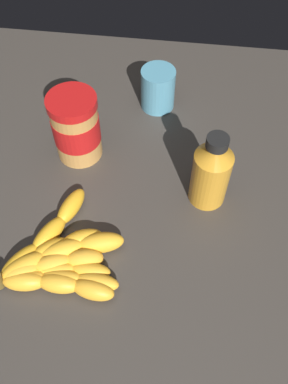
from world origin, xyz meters
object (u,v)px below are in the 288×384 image
at_px(peanut_butter_jar, 76,127).
at_px(honey_bottle, 211,172).
at_px(banana_bunch, 56,261).
at_px(coffee_mug, 158,88).

relative_size(peanut_butter_jar, honey_bottle, 0.89).
distance_m(banana_bunch, honey_bottle, 0.30).
relative_size(peanut_butter_jar, coffee_mug, 1.30).
distance_m(banana_bunch, peanut_butter_jar, 0.25).
relative_size(honey_bottle, coffee_mug, 1.46).
bearing_deg(banana_bunch, coffee_mug, 163.05).
xyz_separation_m(banana_bunch, coffee_mug, (-0.40, 0.12, 0.03)).
relative_size(banana_bunch, coffee_mug, 1.96).
xyz_separation_m(peanut_butter_jar, honey_bottle, (0.08, 0.25, 0.00)).
height_order(honey_bottle, coffee_mug, honey_bottle).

